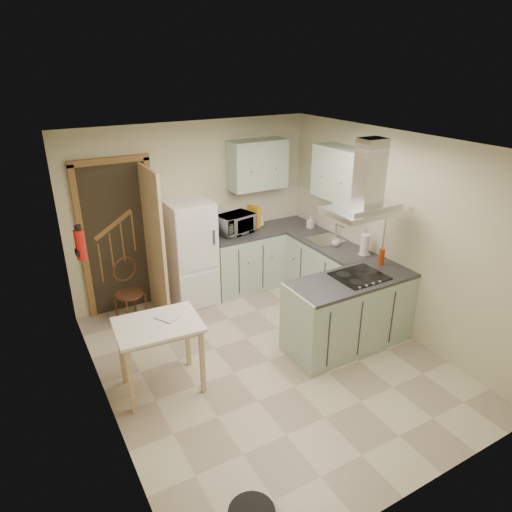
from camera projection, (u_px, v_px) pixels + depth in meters
floor at (269, 360)px, 5.35m from camera, size 4.20×4.20×0.00m
ceiling at (272, 145)px, 4.36m from camera, size 4.20×4.20×0.00m
back_wall at (194, 211)px, 6.53m from camera, size 3.60×0.00×3.60m
left_wall at (97, 305)px, 4.04m from camera, size 0.00×4.20×4.20m
right_wall at (394, 234)px, 5.67m from camera, size 0.00×4.20×4.20m
doorway at (119, 238)px, 6.08m from camera, size 1.10×0.12×2.10m
fridge at (191, 253)px, 6.40m from camera, size 0.60×0.60×1.50m
counter_back at (245, 260)px, 6.91m from camera, size 1.08×0.60×0.90m
counter_right at (316, 265)px, 6.75m from camera, size 0.60×1.95×0.90m
splashback at (253, 208)px, 6.99m from camera, size 1.68×0.02×0.50m
wall_cabinet_back at (257, 164)px, 6.58m from camera, size 0.85×0.35×0.70m
wall_cabinet_right at (342, 174)px, 6.03m from camera, size 0.35×0.90×0.70m
peninsula at (350, 312)px, 5.50m from camera, size 1.55×0.65×0.90m
hob at (359, 276)px, 5.36m from camera, size 0.58×0.50×0.01m
extractor_hood at (366, 210)px, 5.04m from camera, size 0.90×0.55×0.10m
sink at (326, 240)px, 6.43m from camera, size 0.45×0.40×0.01m
fire_extinguisher at (80, 245)px, 4.68m from camera, size 0.10×0.10×0.32m
drop_leaf_table at (161, 356)px, 4.77m from camera, size 0.90×0.70×0.80m
bentwood_chair at (130, 294)px, 6.02m from camera, size 0.44×0.44×0.80m
microwave at (235, 224)px, 6.64m from camera, size 0.58×0.45×0.29m
kettle at (260, 220)px, 6.94m from camera, size 0.16×0.16×0.19m
cereal_box at (254, 216)px, 6.90m from camera, size 0.13×0.23×0.32m
soap_bottle at (311, 222)px, 6.87m from camera, size 0.11×0.11×0.19m
paper_towel at (365, 244)px, 5.90m from camera, size 0.12×0.12×0.29m
cup at (336, 243)px, 6.22m from camera, size 0.12×0.12×0.09m
red_bottle at (382, 257)px, 5.64m from camera, size 0.08×0.08×0.20m
book at (162, 317)px, 4.62m from camera, size 0.25×0.27×0.10m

